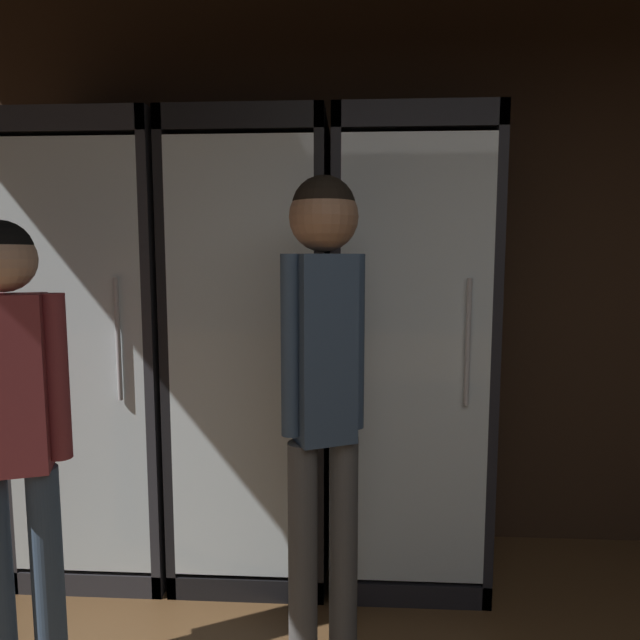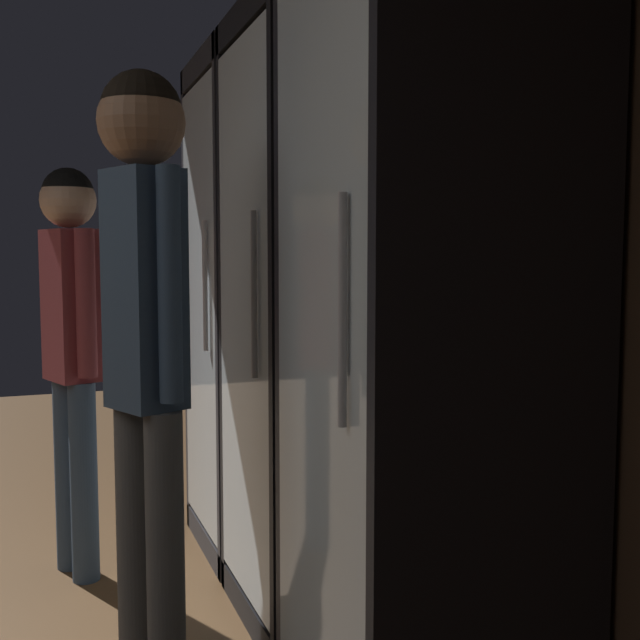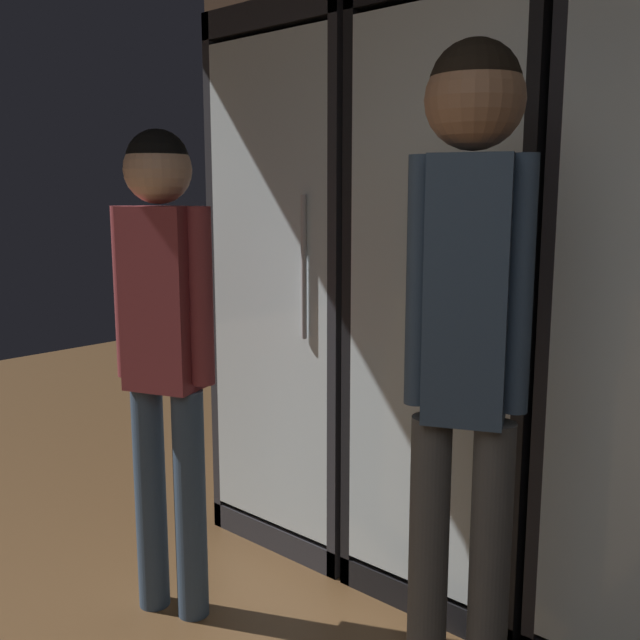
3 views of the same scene
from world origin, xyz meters
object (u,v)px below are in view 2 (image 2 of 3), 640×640
cooler_left (341,326)px  shopper_near (72,324)px  shopper_far (145,310)px  cooler_center (444,351)px  cooler_far_left (279,312)px

cooler_left → shopper_near: cooler_left is taller
shopper_far → cooler_center: bearing=63.8°
cooler_center → shopper_near: bearing=-147.7°
cooler_far_left → shopper_far: 1.27m
cooler_left → shopper_far: cooler_left is taller
cooler_center → shopper_far: size_ratio=1.19×
cooler_left → cooler_center: bearing=-0.0°
cooler_left → shopper_far: (0.35, -0.70, 0.10)m
cooler_center → cooler_left: bearing=180.0°
cooler_center → shopper_far: (-0.35, -0.70, 0.10)m
cooler_far_left → cooler_center: same height
cooler_left → shopper_near: size_ratio=1.30×
cooler_left → cooler_center: same height
cooler_far_left → shopper_far: size_ratio=1.19×
cooler_far_left → shopper_near: (0.05, -0.85, -0.02)m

